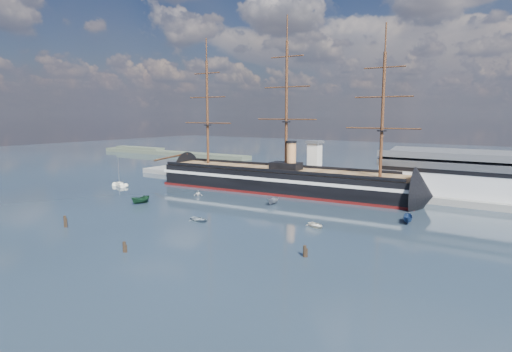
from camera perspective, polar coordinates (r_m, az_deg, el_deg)
The scene contains 16 objects.
ground at distance 127.96m, azimuth -0.03°, elevation -3.60°, with size 600.00×600.00×0.00m, color #1F282F.
quay at distance 154.47m, azimuth 10.56°, elevation -1.69°, with size 180.00×18.00×2.00m, color slate.
warehouse at distance 145.61m, azimuth 28.90°, elevation -0.00°, with size 63.00×21.00×11.60m.
quay_tower at distance 153.29m, azimuth 7.80°, elevation 1.98°, with size 5.00×5.00×15.00m.
shoreline at distance 289.67m, azimuth -12.54°, elevation 3.13°, with size 120.00×10.00×4.00m.
warship at distance 146.49m, azimuth 2.71°, elevation -0.49°, with size 113.38×22.06×53.94m.
sailboat at distance 164.59m, azimuth -17.67°, elevation -1.10°, with size 6.79×4.03×10.45m.
motorboat_a at distance 130.98m, azimuth -15.11°, elevation -3.61°, with size 7.07×2.59×2.83m, color #12351E.
motorboat_b at distance 107.08m, azimuth -7.56°, elevation -6.03°, with size 3.27×1.31×1.53m, color gray.
motorboat_c at distance 125.93m, azimuth 2.28°, elevation -3.80°, with size 6.01×2.20×2.40m, color slate.
motorboat_d at distance 139.99m, azimuth -7.72°, elevation -2.65°, with size 5.21×2.26×1.91m, color white.
motorboat_e at distance 101.89m, azimuth 8.00°, elevation -6.78°, with size 3.12×1.25×1.46m, color silver.
motorboat_f at distance 110.66m, azimuth 19.58°, elevation -5.97°, with size 6.54×2.40×2.62m, color navy.
piling_near_left at distance 110.47m, azimuth -24.07°, elevation -6.24°, with size 0.64×0.64×3.44m, color black.
piling_near_mid at distance 87.13m, azimuth -17.12°, elevation -9.68°, with size 0.64×0.64×2.79m, color black.
piling_far_right at distance 81.32m, azimuth 6.50°, elevation -10.65°, with size 0.64×0.64×2.90m, color black.
Camera 1 is at (69.82, -63.98, 26.26)m, focal length 30.00 mm.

